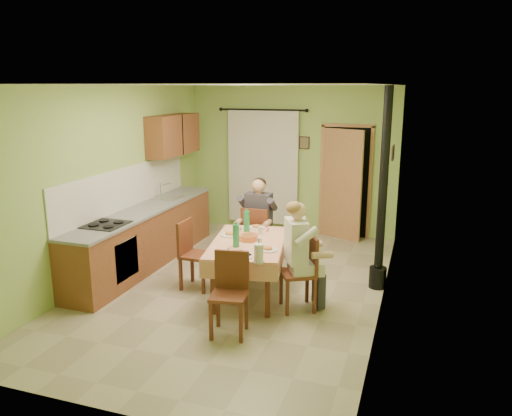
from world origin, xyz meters
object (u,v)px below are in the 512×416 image
(man_right, at_px, (299,243))
(stove_flue, at_px, (381,218))
(dining_table, at_px, (248,268))
(chair_right, at_px, (299,287))
(man_far, at_px, (258,213))
(chair_near, at_px, (229,310))
(chair_left, at_px, (196,268))
(chair_far, at_px, (258,249))

(man_right, relative_size, stove_flue, 0.50)
(dining_table, bearing_deg, chair_right, -26.82)
(man_far, bearing_deg, chair_near, -79.88)
(man_far, xyz_separation_m, stove_flue, (1.87, -0.27, 0.15))
(man_right, height_order, stove_flue, stove_flue)
(chair_right, distance_m, man_right, 0.59)
(chair_left, height_order, stove_flue, stove_flue)
(chair_near, relative_size, chair_left, 0.99)
(man_far, bearing_deg, stove_flue, -7.85)
(man_far, relative_size, man_right, 1.00)
(dining_table, distance_m, chair_right, 0.80)
(man_right, bearing_deg, dining_table, 44.50)
(dining_table, xyz_separation_m, man_far, (-0.22, 1.08, 0.50))
(chair_near, distance_m, man_right, 1.22)
(chair_right, distance_m, chair_left, 1.55)
(chair_left, bearing_deg, man_right, 83.07)
(chair_far, height_order, chair_left, chair_far)
(chair_left, height_order, man_far, man_far)
(chair_far, relative_size, chair_near, 1.03)
(chair_near, xyz_separation_m, stove_flue, (1.49, 1.94, 0.73))
(chair_far, xyz_separation_m, chair_right, (0.98, -1.29, -0.00))
(chair_right, height_order, man_right, man_right)
(chair_right, xyz_separation_m, stove_flue, (0.90, 1.03, 0.73))
(chair_far, xyz_separation_m, chair_left, (-0.56, -1.06, -0.00))
(chair_near, bearing_deg, chair_right, -132.28)
(stove_flue, bearing_deg, chair_left, -161.57)
(chair_near, bearing_deg, chair_far, -89.18)
(chair_left, relative_size, man_right, 0.70)
(dining_table, relative_size, man_far, 1.24)
(dining_table, height_order, man_far, man_far)
(chair_far, relative_size, man_right, 0.71)
(man_right, xyz_separation_m, stove_flue, (0.91, 1.04, 0.15))
(chair_left, bearing_deg, chair_right, 83.37)
(chair_far, xyz_separation_m, man_far, (0.00, 0.01, 0.59))
(dining_table, xyz_separation_m, chair_far, (-0.22, 1.06, -0.09))
(dining_table, height_order, chair_far, chair_far)
(chair_near, height_order, chair_left, chair_left)
(chair_far, height_order, man_right, man_right)
(man_right, bearing_deg, stove_flue, -69.64)
(chair_right, xyz_separation_m, man_right, (-0.01, -0.01, 0.59))
(chair_far, height_order, man_far, man_far)
(chair_right, bearing_deg, stove_flue, -69.44)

